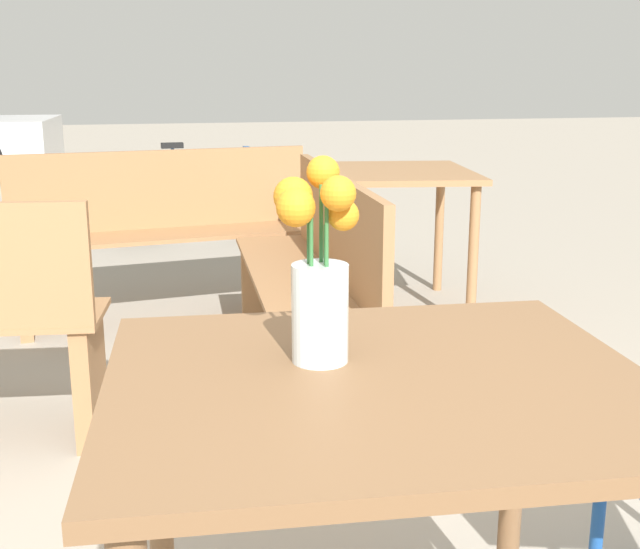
# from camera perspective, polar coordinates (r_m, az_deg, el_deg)

# --- Properties ---
(table_front) EXTENTS (0.94, 0.83, 0.75)m
(table_front) POSITION_cam_1_polar(r_m,az_deg,el_deg) (1.36, 4.11, -11.59)
(table_front) COLOR brown
(table_front) RESTS_ON ground_plane
(flower_vase) EXTENTS (0.14, 0.15, 0.34)m
(flower_vase) POSITION_cam_1_polar(r_m,az_deg,el_deg) (1.34, -0.14, -0.44)
(flower_vase) COLOR silver
(flower_vase) RESTS_ON table_front
(bench_middle) EXTENTS (0.45, 1.61, 0.85)m
(bench_middle) POSITION_cam_1_polar(r_m,az_deg,el_deg) (3.21, -0.40, 0.24)
(bench_middle) COLOR #9E7047
(bench_middle) RESTS_ON ground_plane
(bench_far) EXTENTS (1.57, 0.54, 0.85)m
(bench_far) POSITION_cam_1_polar(r_m,az_deg,el_deg) (4.18, -10.90, 3.21)
(bench_far) COLOR #9E7047
(bench_far) RESTS_ON ground_plane
(table_back) EXTENTS (0.87, 0.98, 0.75)m
(table_back) POSITION_cam_1_polar(r_m,az_deg,el_deg) (4.20, 5.57, 5.84)
(table_back) COLOR #9E7047
(table_back) RESTS_ON ground_plane
(bicycle) EXTENTS (1.57, 0.44, 0.74)m
(bicycle) POSITION_cam_1_polar(r_m,az_deg,el_deg) (6.10, -8.71, 5.50)
(bicycle) COLOR black
(bicycle) RESTS_ON ground_plane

